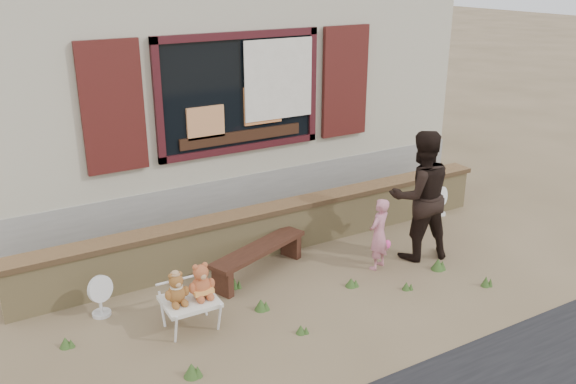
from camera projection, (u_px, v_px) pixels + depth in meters
ground at (312, 280)px, 7.73m from camera, size 80.00×80.00×0.00m
shopfront at (177, 71)px, 10.66m from camera, size 8.04×5.13×4.00m
brick_wall at (274, 228)px, 8.42m from camera, size 7.10×0.36×0.67m
bench at (259, 254)px, 7.78m from camera, size 1.52×0.84×0.39m
folding_chair at (190, 302)px, 6.60m from camera, size 0.59×0.53×0.36m
teddy_bear_left at (176, 288)px, 6.46m from camera, size 0.28×0.24×0.37m
teddy_bear_right at (201, 280)px, 6.58m from camera, size 0.31×0.27×0.41m
child at (379, 234)px, 7.88m from camera, size 0.41×0.35×0.97m
adult at (420, 196)px, 8.06m from camera, size 1.00×0.87×1.78m
fan_left at (100, 295)px, 6.87m from camera, size 0.33×0.22×0.51m
fan_right at (440, 201)px, 9.66m from camera, size 0.31×0.20×0.48m
grass_tufts at (314, 302)px, 7.10m from camera, size 4.91×1.63×0.15m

